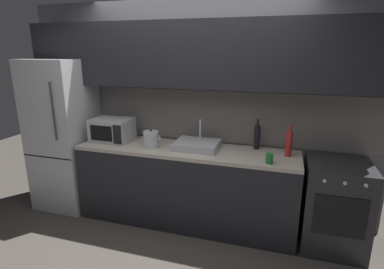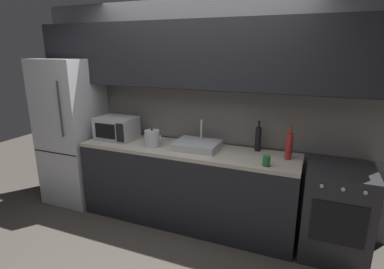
# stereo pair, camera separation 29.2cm
# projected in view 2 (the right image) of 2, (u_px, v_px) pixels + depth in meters

# --- Properties ---
(ground_plane) EXTENTS (10.00, 10.00, 0.00)m
(ground_plane) POSITION_uv_depth(u_px,v_px,m) (148.00, 269.00, 2.81)
(ground_plane) COLOR #3D3833
(back_wall) EXTENTS (4.19, 0.44, 2.50)m
(back_wall) POSITION_uv_depth(u_px,v_px,m) (196.00, 86.00, 3.46)
(back_wall) COLOR slate
(back_wall) RESTS_ON ground
(counter_run) EXTENTS (2.45, 0.60, 0.90)m
(counter_run) POSITION_uv_depth(u_px,v_px,m) (186.00, 185.00, 3.49)
(counter_run) COLOR black
(counter_run) RESTS_ON ground
(refrigerator) EXTENTS (0.68, 0.69, 1.85)m
(refrigerator) POSITION_uv_depth(u_px,v_px,m) (73.00, 132.00, 3.95)
(refrigerator) COLOR #B7BABF
(refrigerator) RESTS_ON ground
(oven_range) EXTENTS (0.60, 0.62, 0.90)m
(oven_range) POSITION_uv_depth(u_px,v_px,m) (336.00, 212.00, 2.91)
(oven_range) COLOR #232326
(oven_range) RESTS_ON ground
(microwave) EXTENTS (0.46, 0.35, 0.27)m
(microwave) POSITION_uv_depth(u_px,v_px,m) (117.00, 128.00, 3.69)
(microwave) COLOR #A8AAAF
(microwave) RESTS_ON counter_run
(sink_basin) EXTENTS (0.48, 0.38, 0.30)m
(sink_basin) POSITION_uv_depth(u_px,v_px,m) (197.00, 145.00, 3.34)
(sink_basin) COLOR #ADAFB5
(sink_basin) RESTS_ON counter_run
(kettle) EXTENTS (0.20, 0.17, 0.21)m
(kettle) POSITION_uv_depth(u_px,v_px,m) (152.00, 138.00, 3.41)
(kettle) COLOR #B7BABF
(kettle) RESTS_ON counter_run
(wine_bottle_red) EXTENTS (0.07, 0.07, 0.33)m
(wine_bottle_red) POSITION_uv_depth(u_px,v_px,m) (289.00, 146.00, 2.99)
(wine_bottle_red) COLOR #A82323
(wine_bottle_red) RESTS_ON counter_run
(wine_bottle_dark) EXTENTS (0.06, 0.06, 0.33)m
(wine_bottle_dark) POSITION_uv_depth(u_px,v_px,m) (258.00, 138.00, 3.25)
(wine_bottle_dark) COLOR black
(wine_bottle_dark) RESTS_ON counter_run
(mug_green) EXTENTS (0.07, 0.07, 0.10)m
(mug_green) POSITION_uv_depth(u_px,v_px,m) (266.00, 161.00, 2.84)
(mug_green) COLOR #1E6B2D
(mug_green) RESTS_ON counter_run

